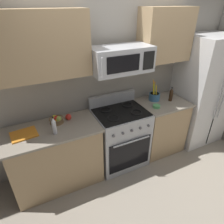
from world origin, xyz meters
TOP-DOWN VIEW (x-y plane):
  - ground_plane at (0.00, 0.00)m, footprint 16.00×16.00m
  - wall_back at (0.00, 1.02)m, footprint 8.00×0.10m
  - counter_left at (-0.98, 0.64)m, footprint 1.19×0.62m
  - range_oven at (-0.00, 0.64)m, footprint 0.76×0.66m
  - counter_right at (0.77, 0.64)m, footprint 0.76×0.62m
  - refrigerator at (1.59, 0.62)m, footprint 0.84×0.73m
  - microwave at (-0.00, 0.67)m, footprint 0.79×0.44m
  - upper_cabinets_left at (-0.99, 0.80)m, footprint 1.18×0.34m
  - upper_cabinets_right at (0.78, 0.80)m, footprint 0.75×0.34m
  - utensil_crock at (0.68, 0.76)m, footprint 0.17×0.17m
  - fruit_basket at (-0.89, 0.77)m, footprint 0.19×0.19m
  - apple_loose at (-0.73, 0.77)m, footprint 0.08×0.08m
  - cutting_board at (-1.31, 0.66)m, footprint 0.33×0.28m
  - bottle_vinegar at (-0.96, 0.53)m, footprint 0.05×0.05m
  - bottle_soy at (0.90, 0.63)m, footprint 0.06×0.06m
  - prep_bowl at (0.56, 0.53)m, footprint 0.11×0.11m

SIDE VIEW (x-z plane):
  - ground_plane at x=0.00m, z-range 0.00..0.00m
  - counter_left at x=-0.98m, z-range 0.00..0.91m
  - counter_right at x=0.77m, z-range 0.00..0.91m
  - range_oven at x=0.00m, z-range -0.07..1.02m
  - cutting_board at x=-1.31m, z-range 0.91..0.93m
  - prep_bowl at x=0.56m, z-range 0.91..0.95m
  - refrigerator at x=1.59m, z-range 0.00..1.87m
  - apple_loose at x=-0.73m, z-range 0.91..0.99m
  - fruit_basket at x=-0.89m, z-range 0.91..1.00m
  - utensil_crock at x=0.68m, z-range 0.81..1.15m
  - bottle_soy at x=0.90m, z-range 0.90..1.13m
  - bottle_vinegar at x=-0.96m, z-range 0.90..1.14m
  - wall_back at x=0.00m, z-range 0.00..2.60m
  - microwave at x=0.00m, z-range 1.51..1.83m
  - upper_cabinets_right at x=0.78m, z-range 1.53..2.25m
  - upper_cabinets_left at x=-0.99m, z-range 1.53..2.25m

